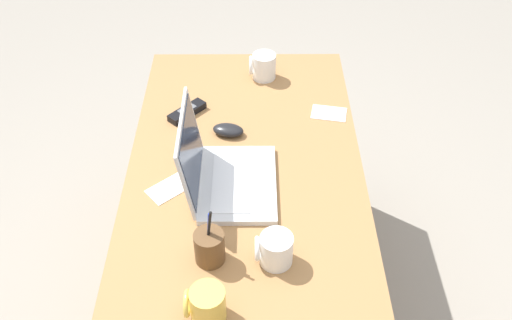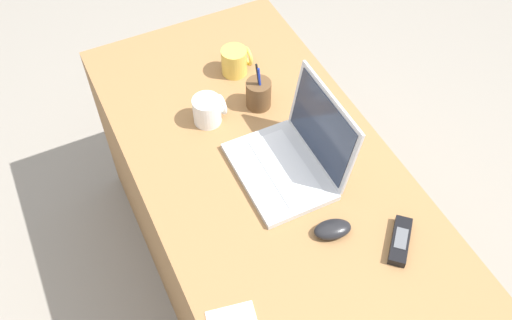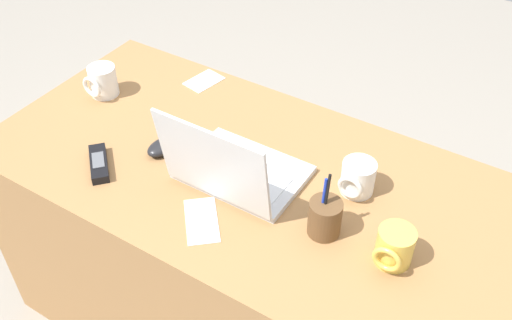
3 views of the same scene
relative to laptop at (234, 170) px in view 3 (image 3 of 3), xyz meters
The scene contains 10 objects.
desk 0.42m from the laptop, 105.87° to the right, with size 1.49×0.72×0.72m, color #9E7042.
laptop is the anchor object (origin of this frame).
computer_mouse 0.24m from the laptop, ahead, with size 0.06×0.10×0.03m, color black.
coffee_mug_white 0.58m from the laptop, 12.57° to the right, with size 0.08×0.10×0.09m.
coffee_mug_tall 0.31m from the laptop, 152.35° to the right, with size 0.09×0.10×0.09m.
coffee_mug_spare 0.44m from the laptop, behind, with size 0.08×0.10×0.09m.
cordless_phone 0.37m from the laptop, 21.35° to the left, with size 0.13×0.13×0.03m.
pen_holder 0.27m from the laptop, behind, with size 0.08×0.08×0.18m.
paper_note_near_laptop 0.49m from the laptop, 45.10° to the right, with size 0.08×0.12×0.00m, color white.
paper_note_left 0.16m from the laptop, 91.58° to the left, with size 0.08×0.15×0.00m, color white.
Camera 3 is at (-0.61, 0.96, 1.76)m, focal length 40.81 mm.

